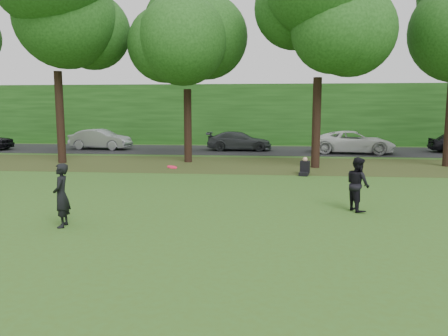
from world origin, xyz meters
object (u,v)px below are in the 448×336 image
at_px(seated_person, 305,168).
at_px(player_right, 358,184).
at_px(player_left, 61,195).
at_px(frisbee, 172,167).

bearing_deg(seated_person, player_right, -68.41).
xyz_separation_m(player_right, seated_person, (-1.02, 6.98, -0.51)).
xyz_separation_m(player_left, seated_person, (7.05, 9.61, -0.53)).
height_order(player_right, seated_person, player_right).
bearing_deg(player_right, player_left, 88.21).
relative_size(frisbee, seated_person, 0.43).
height_order(player_right, frisbee, player_right).
bearing_deg(player_left, seated_person, 131.87).
distance_m(player_left, seated_person, 11.93).
relative_size(player_right, seated_person, 1.98).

